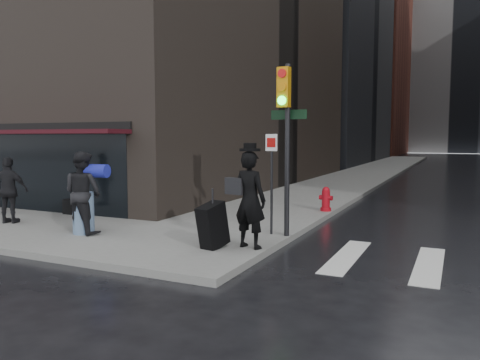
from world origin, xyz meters
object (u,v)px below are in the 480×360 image
at_px(man_greycoat, 9,190).
at_px(traffic_light, 284,126).
at_px(fire_hydrant, 326,200).
at_px(man_jeans, 83,193).
at_px(man_overcoat, 242,203).

height_order(man_greycoat, traffic_light, traffic_light).
distance_m(traffic_light, fire_hydrant, 4.76).
bearing_deg(man_jeans, fire_hydrant, -124.29).
relative_size(man_jeans, traffic_light, 0.50).
distance_m(man_overcoat, man_greycoat, 6.96).
bearing_deg(man_overcoat, man_jeans, 14.22).
bearing_deg(man_overcoat, fire_hydrant, -82.80).
distance_m(man_overcoat, fire_hydrant, 5.70).
distance_m(man_overcoat, man_jeans, 4.14).
distance_m(man_jeans, fire_hydrant, 7.44).
bearing_deg(man_greycoat, man_jeans, 156.76).
xyz_separation_m(man_overcoat, traffic_light, (0.40, 1.47, 1.64)).
xyz_separation_m(man_jeans, traffic_light, (4.53, 1.74, 1.59)).
bearing_deg(man_jeans, man_greycoat, -1.62).
height_order(man_overcoat, man_jeans, man_overcoat).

